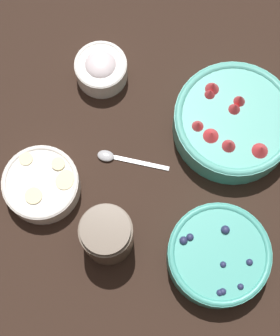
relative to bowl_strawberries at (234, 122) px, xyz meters
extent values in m
plane|color=black|center=(0.14, 0.10, -0.04)|extent=(4.00, 4.00, 0.00)
cylinder|color=#56B7A8|center=(0.00, 0.00, -0.01)|extent=(0.23, 0.23, 0.06)
torus|color=#56B7A8|center=(0.00, 0.00, 0.02)|extent=(0.23, 0.23, 0.02)
cylinder|color=red|center=(0.00, 0.00, 0.01)|extent=(0.18, 0.18, 0.02)
cone|color=red|center=(0.05, -0.04, 0.03)|extent=(0.03, 0.03, 0.02)
cone|color=red|center=(0.06, 0.03, 0.03)|extent=(0.03, 0.03, 0.02)
cone|color=red|center=(0.00, -0.03, 0.03)|extent=(0.04, 0.04, 0.03)
cone|color=red|center=(0.00, 0.06, 0.03)|extent=(0.04, 0.04, 0.03)
cone|color=red|center=(0.05, -0.05, 0.03)|extent=(0.04, 0.04, 0.03)
cone|color=red|center=(0.04, 0.04, 0.03)|extent=(0.05, 0.05, 0.02)
cone|color=red|center=(0.00, -0.01, 0.03)|extent=(0.04, 0.04, 0.02)
cone|color=red|center=(-0.05, 0.06, 0.03)|extent=(0.05, 0.05, 0.02)
cylinder|color=#47AD9E|center=(-0.01, 0.25, -0.01)|extent=(0.18, 0.18, 0.05)
torus|color=#47AD9E|center=(-0.01, 0.25, 0.01)|extent=(0.18, 0.18, 0.01)
cylinder|color=navy|center=(-0.01, 0.25, 0.01)|extent=(0.14, 0.14, 0.02)
sphere|color=navy|center=(-0.05, 0.30, 0.02)|extent=(0.01, 0.01, 0.01)
sphere|color=navy|center=(-0.02, 0.27, 0.02)|extent=(0.01, 0.01, 0.01)
sphere|color=navy|center=(-0.01, 0.21, 0.02)|extent=(0.02, 0.02, 0.02)
sphere|color=navy|center=(-0.02, 0.32, 0.02)|extent=(0.01, 0.01, 0.01)
sphere|color=navy|center=(0.05, 0.24, 0.02)|extent=(0.01, 0.01, 0.01)
sphere|color=navy|center=(0.04, 0.23, 0.02)|extent=(0.01, 0.01, 0.01)
sphere|color=navy|center=(-0.06, 0.26, 0.02)|extent=(0.01, 0.01, 0.01)
sphere|color=navy|center=(-0.02, 0.31, 0.02)|extent=(0.01, 0.01, 0.01)
cylinder|color=white|center=(0.32, 0.18, -0.01)|extent=(0.14, 0.14, 0.05)
torus|color=white|center=(0.32, 0.18, 0.01)|extent=(0.14, 0.14, 0.01)
cylinder|color=beige|center=(0.32, 0.18, 0.00)|extent=(0.11, 0.11, 0.01)
cylinder|color=beige|center=(0.30, 0.15, 0.01)|extent=(0.02, 0.02, 0.01)
cylinder|color=beige|center=(0.33, 0.21, 0.01)|extent=(0.03, 0.03, 0.01)
cylinder|color=beige|center=(0.28, 0.17, 0.01)|extent=(0.03, 0.03, 0.00)
cylinder|color=beige|center=(0.36, 0.15, 0.01)|extent=(0.03, 0.03, 0.00)
cylinder|color=beige|center=(0.28, 0.17, 0.01)|extent=(0.03, 0.03, 0.00)
cylinder|color=white|center=(0.27, -0.06, -0.01)|extent=(0.10, 0.10, 0.05)
torus|color=white|center=(0.27, -0.06, 0.01)|extent=(0.10, 0.10, 0.01)
cylinder|color=silver|center=(0.27, -0.06, 0.00)|extent=(0.08, 0.08, 0.01)
ellipsoid|color=silver|center=(0.27, -0.06, 0.01)|extent=(0.06, 0.06, 0.03)
cylinder|color=brown|center=(0.19, 0.26, 0.01)|extent=(0.09, 0.09, 0.10)
cylinder|color=#3D2316|center=(0.19, 0.26, 0.00)|extent=(0.07, 0.07, 0.07)
cylinder|color=brown|center=(0.19, 0.26, 0.07)|extent=(0.08, 0.08, 0.01)
cube|color=#B2B2B7|center=(0.16, 0.10, -0.03)|extent=(0.11, 0.01, 0.01)
ellipsoid|color=#B2B2B7|center=(0.22, 0.10, -0.03)|extent=(0.03, 0.02, 0.01)
camera|label=1|loc=(0.10, 0.41, 0.97)|focal=60.00mm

